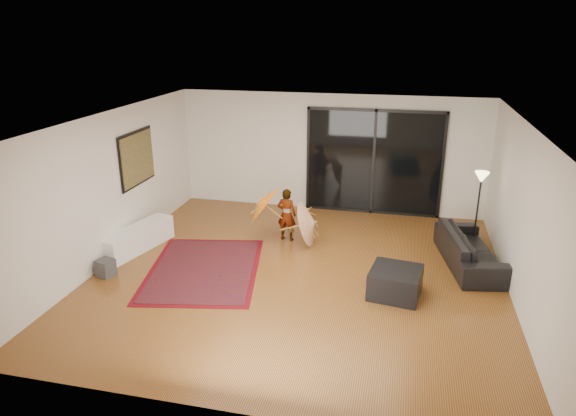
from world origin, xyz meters
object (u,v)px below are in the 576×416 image
(media_console, at_px, (138,238))
(sofa, at_px, (470,249))
(ottoman, at_px, (395,282))
(child, at_px, (287,215))

(media_console, height_order, sofa, sofa)
(media_console, distance_m, ottoman, 4.97)
(ottoman, bearing_deg, sofa, 48.51)
(sofa, bearing_deg, media_console, 86.35)
(media_console, xyz_separation_m, sofa, (6.20, 0.75, 0.07))
(sofa, bearing_deg, ottoman, 127.93)
(media_console, distance_m, child, 2.94)
(media_console, bearing_deg, child, 36.66)
(media_console, xyz_separation_m, child, (2.70, 1.13, 0.31))
(media_console, relative_size, ottoman, 2.12)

